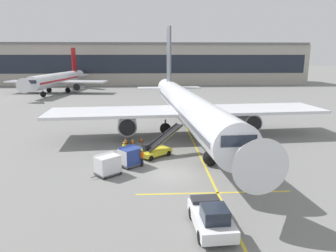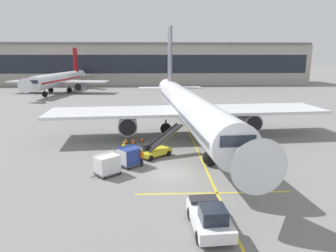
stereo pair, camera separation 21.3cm
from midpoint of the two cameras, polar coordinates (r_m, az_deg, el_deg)
ground_plane at (r=27.87m, az=0.81°, el=-8.75°), size 600.00×600.00×0.00m
parked_airplane at (r=40.12m, az=3.91°, el=3.52°), size 36.11×45.83×15.39m
belt_loader at (r=32.18m, az=-1.87°, el=-4.11°), size 4.89×4.30×3.06m
baggage_cart_lead at (r=29.56m, az=-6.86°, el=-5.50°), size 2.60×2.52×1.91m
baggage_cart_second at (r=27.71m, az=-11.04°, el=-6.92°), size 2.60×2.52×1.91m
pushback_tug at (r=19.37m, az=8.09°, el=-16.45°), size 2.37×4.52×1.83m
ground_crew_by_loader at (r=31.84m, az=-7.94°, el=-4.18°), size 0.42×0.48×1.74m
ground_crew_by_carts at (r=29.32m, az=-4.74°, el=-5.60°), size 0.42×0.47×1.74m
safety_cone_engine_keepout at (r=37.27m, az=-7.68°, el=-2.68°), size 0.64×0.64×0.72m
safety_cone_wingtip at (r=37.81m, az=-4.76°, el=-2.46°), size 0.53×0.53×0.61m
safety_cone_nose_mark at (r=37.12m, az=-6.38°, el=-2.75°), size 0.59×0.59×0.67m
apron_guidance_line_lead_in at (r=40.14m, az=4.47°, el=-1.98°), size 0.20×110.00×0.01m
apron_guidance_line_stop_bar at (r=24.39m, az=8.62°, el=-12.18°), size 12.00×0.20×0.01m
terminal_building at (r=120.31m, az=-5.71°, el=11.45°), size 125.96×20.40×14.86m
distant_airplane at (r=92.81m, az=-19.63°, el=8.05°), size 28.26×37.37×12.81m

